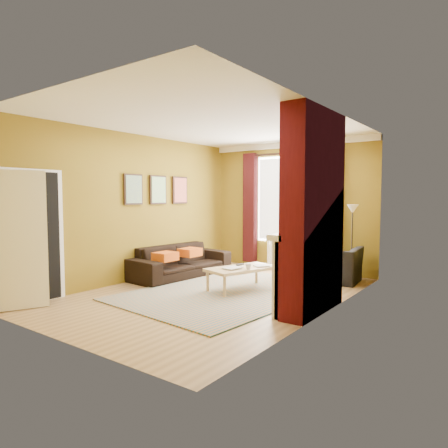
% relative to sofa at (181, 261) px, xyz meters
% --- Properties ---
extents(ground, '(5.50, 5.50, 0.00)m').
position_rel_sofa_xyz_m(ground, '(1.42, -0.73, -0.32)').
color(ground, olive).
rests_on(ground, ground).
extents(room_walls, '(3.82, 5.54, 2.83)m').
position_rel_sofa_xyz_m(room_walls, '(2.06, -0.45, 1.07)').
color(room_walls, olive).
rests_on(room_walls, ground).
extents(striped_rug, '(2.84, 3.72, 0.02)m').
position_rel_sofa_xyz_m(striped_rug, '(1.54, -0.55, -0.31)').
color(striped_rug, '#2F6A81').
rests_on(striped_rug, ground).
extents(sofa, '(1.02, 2.23, 0.63)m').
position_rel_sofa_xyz_m(sofa, '(0.00, 0.00, 0.00)').
color(sofa, black).
rests_on(sofa, ground).
extents(armchair, '(1.11, 0.99, 0.66)m').
position_rel_sofa_xyz_m(armchair, '(2.63, 1.31, 0.02)').
color(armchair, black).
rests_on(armchair, ground).
extents(coffee_table, '(0.94, 1.34, 0.40)m').
position_rel_sofa_xyz_m(coffee_table, '(1.65, -0.28, 0.04)').
color(coffee_table, tan).
rests_on(coffee_table, ground).
extents(wicker_stool, '(0.40, 0.40, 0.45)m').
position_rel_sofa_xyz_m(wicker_stool, '(1.77, 1.22, -0.09)').
color(wicker_stool, olive).
rests_on(wicker_stool, ground).
extents(floor_lamp, '(0.28, 0.28, 1.47)m').
position_rel_sofa_xyz_m(floor_lamp, '(2.97, 1.46, 0.84)').
color(floor_lamp, black).
rests_on(floor_lamp, ground).
extents(book_a, '(0.27, 0.34, 0.03)m').
position_rel_sofa_xyz_m(book_a, '(1.50, -0.48, 0.10)').
color(book_a, '#999999').
rests_on(book_a, coffee_table).
extents(book_b, '(0.32, 0.34, 0.02)m').
position_rel_sofa_xyz_m(book_b, '(1.81, 0.06, 0.10)').
color(book_b, '#999999').
rests_on(book_b, coffee_table).
extents(mug, '(0.13, 0.13, 0.09)m').
position_rel_sofa_xyz_m(mug, '(1.85, -0.38, 0.13)').
color(mug, '#999999').
rests_on(mug, coffee_table).
extents(tv_remote, '(0.06, 0.18, 0.02)m').
position_rel_sofa_xyz_m(tv_remote, '(1.51, -0.12, 0.10)').
color(tv_remote, '#262628').
rests_on(tv_remote, coffee_table).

